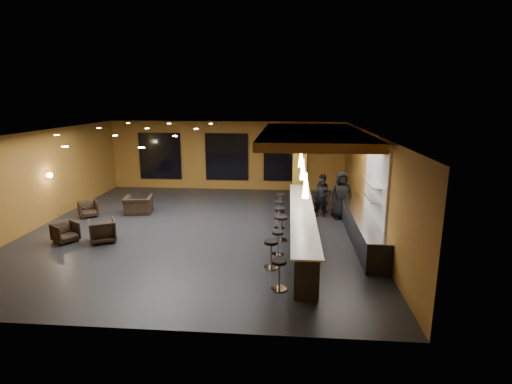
# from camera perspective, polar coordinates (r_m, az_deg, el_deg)

# --- Properties ---
(floor) EXTENTS (12.00, 13.00, 0.10)m
(floor) POSITION_cam_1_polar(r_m,az_deg,el_deg) (14.82, -7.93, -5.38)
(floor) COLOR black
(floor) RESTS_ON ground
(ceiling) EXTENTS (12.00, 13.00, 0.10)m
(ceiling) POSITION_cam_1_polar(r_m,az_deg,el_deg) (14.08, -8.40, 8.62)
(ceiling) COLOR black
(wall_back) EXTENTS (12.00, 0.10, 3.50)m
(wall_back) POSITION_cam_1_polar(r_m,az_deg,el_deg) (20.68, -4.16, 5.21)
(wall_back) COLOR #8D5C1F
(wall_back) RESTS_ON floor
(wall_front) EXTENTS (12.00, 0.10, 3.50)m
(wall_front) POSITION_cam_1_polar(r_m,az_deg,el_deg) (8.34, -18.17, -7.99)
(wall_front) COLOR #8D5C1F
(wall_front) RESTS_ON floor
(wall_left) EXTENTS (0.10, 13.00, 3.50)m
(wall_left) POSITION_cam_1_polar(r_m,az_deg,el_deg) (16.76, -28.78, 1.63)
(wall_left) COLOR #8D5C1F
(wall_left) RESTS_ON floor
(wall_right) EXTENTS (0.10, 13.00, 3.50)m
(wall_right) POSITION_cam_1_polar(r_m,az_deg,el_deg) (14.28, 16.25, 0.98)
(wall_right) COLOR #8D5C1F
(wall_right) RESTS_ON floor
(wood_soffit) EXTENTS (3.60, 8.00, 0.28)m
(wood_soffit) POSITION_cam_1_polar(r_m,az_deg,el_deg) (14.76, 8.00, 8.11)
(wood_soffit) COLOR #A46A30
(wood_soffit) RESTS_ON ceiling
(window_left) EXTENTS (2.20, 0.06, 2.40)m
(window_left) POSITION_cam_1_polar(r_m,az_deg,el_deg) (21.40, -13.54, 5.02)
(window_left) COLOR black
(window_left) RESTS_ON wall_back
(window_center) EXTENTS (2.20, 0.06, 2.40)m
(window_center) POSITION_cam_1_polar(r_m,az_deg,el_deg) (20.58, -4.20, 5.03)
(window_center) COLOR black
(window_center) RESTS_ON wall_back
(window_right) EXTENTS (2.20, 0.06, 2.40)m
(window_right) POSITION_cam_1_polar(r_m,az_deg,el_deg) (20.34, 4.21, 4.93)
(window_right) COLOR black
(window_right) RESTS_ON wall_back
(tile_backsplash) EXTENTS (0.06, 3.20, 2.40)m
(tile_backsplash) POSITION_cam_1_polar(r_m,az_deg,el_deg) (13.25, 16.77, 1.11)
(tile_backsplash) COLOR white
(tile_backsplash) RESTS_ON wall_right
(bar_counter) EXTENTS (0.60, 8.00, 1.00)m
(bar_counter) POSITION_cam_1_polar(r_m,az_deg,el_deg) (13.36, 6.56, -4.97)
(bar_counter) COLOR black
(bar_counter) RESTS_ON floor
(bar_top) EXTENTS (0.78, 8.10, 0.05)m
(bar_top) POSITION_cam_1_polar(r_m,az_deg,el_deg) (13.20, 6.62, -2.81)
(bar_top) COLOR silver
(bar_top) RESTS_ON bar_counter
(prep_counter) EXTENTS (0.70, 6.00, 0.86)m
(prep_counter) POSITION_cam_1_polar(r_m,az_deg,el_deg) (14.07, 14.69, -4.68)
(prep_counter) COLOR black
(prep_counter) RESTS_ON floor
(prep_top) EXTENTS (0.72, 6.00, 0.03)m
(prep_top) POSITION_cam_1_polar(r_m,az_deg,el_deg) (13.94, 14.80, -2.90)
(prep_top) COLOR silver
(prep_top) RESTS_ON prep_counter
(wall_shelf_lower) EXTENTS (0.30, 1.50, 0.03)m
(wall_shelf_lower) POSITION_cam_1_polar(r_m,az_deg,el_deg) (13.12, 16.23, -0.77)
(wall_shelf_lower) COLOR silver
(wall_shelf_lower) RESTS_ON wall_right
(wall_shelf_upper) EXTENTS (0.30, 1.50, 0.03)m
(wall_shelf_upper) POSITION_cam_1_polar(r_m,az_deg,el_deg) (13.02, 16.35, 1.15)
(wall_shelf_upper) COLOR silver
(wall_shelf_upper) RESTS_ON wall_right
(column) EXTENTS (0.60, 0.60, 3.50)m
(column) POSITION_cam_1_polar(r_m,az_deg,el_deg) (17.53, 6.24, 3.68)
(column) COLOR olive
(column) RESTS_ON floor
(wall_sconce) EXTENTS (0.22, 0.22, 0.22)m
(wall_sconce) POSITION_cam_1_polar(r_m,az_deg,el_deg) (17.07, -27.41, 2.14)
(wall_sconce) COLOR #FFE5B2
(wall_sconce) RESTS_ON wall_left
(pendant_0) EXTENTS (0.20, 0.20, 0.70)m
(pendant_0) POSITION_cam_1_polar(r_m,az_deg,el_deg) (10.94, 7.12, 0.93)
(pendant_0) COLOR white
(pendant_0) RESTS_ON wood_soffit
(pendant_1) EXTENTS (0.20, 0.20, 0.70)m
(pendant_1) POSITION_cam_1_polar(r_m,az_deg,el_deg) (13.39, 6.71, 3.24)
(pendant_1) COLOR white
(pendant_1) RESTS_ON wood_soffit
(pendant_2) EXTENTS (0.20, 0.20, 0.70)m
(pendant_2) POSITION_cam_1_polar(r_m,az_deg,el_deg) (15.86, 6.43, 4.84)
(pendant_2) COLOR white
(pendant_2) RESTS_ON wood_soffit
(staff_a) EXTENTS (0.59, 0.40, 1.55)m
(staff_a) POSITION_cam_1_polar(r_m,az_deg,el_deg) (16.12, 9.33, -0.83)
(staff_a) COLOR black
(staff_a) RESTS_ON floor
(staff_b) EXTENTS (0.81, 0.65, 1.61)m
(staff_b) POSITION_cam_1_polar(r_m,az_deg,el_deg) (16.69, 9.57, -0.24)
(staff_b) COLOR black
(staff_b) RESTS_ON floor
(staff_c) EXTENTS (0.98, 0.68, 1.89)m
(staff_c) POSITION_cam_1_polar(r_m,az_deg,el_deg) (15.99, 12.06, -0.43)
(staff_c) COLOR black
(staff_c) RESTS_ON floor
(armchair_a) EXTENTS (0.98, 0.97, 0.65)m
(armchair_a) POSITION_cam_1_polar(r_m,az_deg,el_deg) (14.72, -25.59, -5.22)
(armchair_a) COLOR black
(armchair_a) RESTS_ON floor
(armchair_b) EXTENTS (1.11, 1.12, 0.76)m
(armchair_b) POSITION_cam_1_polar(r_m,az_deg,el_deg) (14.23, -21.09, -5.17)
(armchair_b) COLOR black
(armchair_b) RESTS_ON floor
(armchair_c) EXTENTS (0.97, 0.98, 0.64)m
(armchair_c) POSITION_cam_1_polar(r_m,az_deg,el_deg) (17.38, -22.85, -2.23)
(armchair_c) COLOR black
(armchair_c) RESTS_ON floor
(armchair_d) EXTENTS (1.24, 1.12, 0.71)m
(armchair_d) POSITION_cam_1_polar(r_m,az_deg,el_deg) (17.14, -16.44, -1.80)
(armchair_d) COLOR black
(armchair_d) RESTS_ON floor
(bar_stool_0) EXTENTS (0.39, 0.39, 0.78)m
(bar_stool_0) POSITION_cam_1_polar(r_m,az_deg,el_deg) (10.10, 3.29, -11.18)
(bar_stool_0) COLOR silver
(bar_stool_0) RESTS_ON floor
(bar_stool_1) EXTENTS (0.41, 0.41, 0.81)m
(bar_stool_1) POSITION_cam_1_polar(r_m,az_deg,el_deg) (11.26, 2.15, -8.37)
(bar_stool_1) COLOR silver
(bar_stool_1) RESTS_ON floor
(bar_stool_2) EXTENTS (0.38, 0.38, 0.74)m
(bar_stool_2) POSITION_cam_1_polar(r_m,az_deg,el_deg) (12.20, 3.11, -6.84)
(bar_stool_2) COLOR silver
(bar_stool_2) RESTS_ON floor
(bar_stool_3) EXTENTS (0.42, 0.42, 0.84)m
(bar_stool_3) POSITION_cam_1_polar(r_m,az_deg,el_deg) (13.34, 3.60, -4.76)
(bar_stool_3) COLOR silver
(bar_stool_3) RESTS_ON floor
(bar_stool_4) EXTENTS (0.40, 0.40, 0.79)m
(bar_stool_4) POSITION_cam_1_polar(r_m,az_deg,el_deg) (14.54, 3.35, -3.35)
(bar_stool_4) COLOR silver
(bar_stool_4) RESTS_ON floor
(bar_stool_5) EXTENTS (0.37, 0.37, 0.72)m
(bar_stool_5) POSITION_cam_1_polar(r_m,az_deg,el_deg) (15.65, 3.31, -2.29)
(bar_stool_5) COLOR silver
(bar_stool_5) RESTS_ON floor
(bar_stool_6) EXTENTS (0.40, 0.40, 0.80)m
(bar_stool_6) POSITION_cam_1_polar(r_m,az_deg,el_deg) (16.55, 3.50, -1.24)
(bar_stool_6) COLOR silver
(bar_stool_6) RESTS_ON floor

